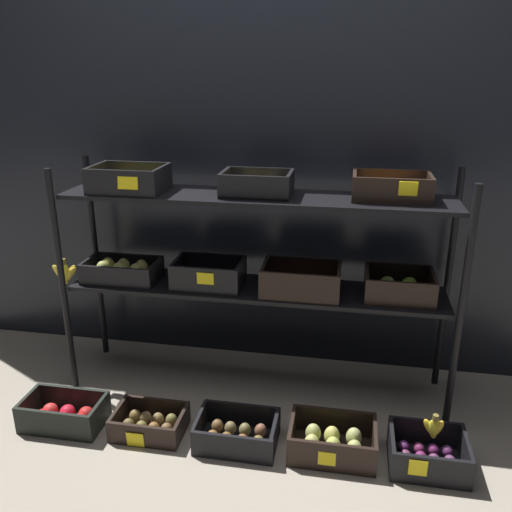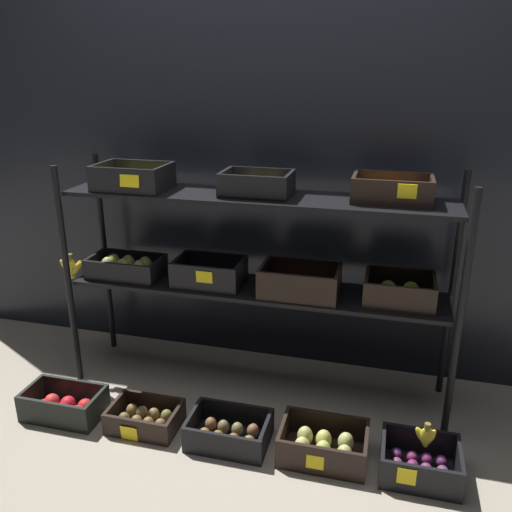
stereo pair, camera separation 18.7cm
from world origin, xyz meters
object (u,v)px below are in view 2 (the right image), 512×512
display_rack (253,245)px  banana_bunch_loose (426,437)px  crate_ground_center_kiwi (229,433)px  crate_ground_plum (420,465)px  crate_ground_pear (323,445)px  crate_ground_kiwi (145,419)px  crate_ground_apple_red (65,406)px

display_rack → banana_bunch_loose: (0.84, -0.46, -0.59)m
crate_ground_center_kiwi → crate_ground_plum: 0.81m
crate_ground_pear → display_rack: bearing=133.8°
display_rack → crate_ground_kiwi: 0.95m
display_rack → crate_ground_kiwi: (-0.39, -0.46, -0.73)m
crate_ground_pear → crate_ground_plum: (0.39, -0.01, -0.01)m
crate_ground_center_kiwi → crate_ground_pear: crate_ground_pear is taller
crate_ground_kiwi → crate_ground_plum: 1.22m
crate_ground_pear → crate_ground_kiwi: bearing=-179.4°
crate_ground_center_kiwi → crate_ground_pear: bearing=1.7°
crate_ground_center_kiwi → crate_ground_kiwi: bearing=179.4°
crate_ground_plum → banana_bunch_loose: banana_bunch_loose is taller
crate_ground_plum → banana_bunch_loose: 0.14m
crate_ground_center_kiwi → crate_ground_pear: 0.42m
display_rack → banana_bunch_loose: size_ratio=17.27×
crate_ground_center_kiwi → crate_ground_pear: size_ratio=0.96×
display_rack → crate_ground_kiwi: size_ratio=6.22×
crate_ground_center_kiwi → crate_ground_pear: (0.42, 0.01, 0.01)m
crate_ground_apple_red → crate_ground_center_kiwi: bearing=1.1°
banana_bunch_loose → crate_ground_pear: bearing=179.0°
display_rack → banana_bunch_loose: display_rack is taller
crate_ground_pear → banana_bunch_loose: size_ratio=3.22×
crate_ground_apple_red → crate_ground_kiwi: crate_ground_apple_red is taller
crate_ground_center_kiwi → crate_ground_plum: (0.81, 0.00, 0.00)m
crate_ground_center_kiwi → banana_bunch_loose: banana_bunch_loose is taller
crate_ground_kiwi → crate_ground_center_kiwi: crate_ground_center_kiwi is taller
crate_ground_apple_red → crate_ground_center_kiwi: size_ratio=1.05×
crate_ground_apple_red → banana_bunch_loose: (1.64, 0.02, 0.14)m
crate_ground_apple_red → banana_bunch_loose: 1.64m
display_rack → crate_ground_center_kiwi: display_rack is taller
crate_ground_kiwi → crate_ground_center_kiwi: 0.40m
crate_ground_apple_red → crate_ground_plum: size_ratio=1.17×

